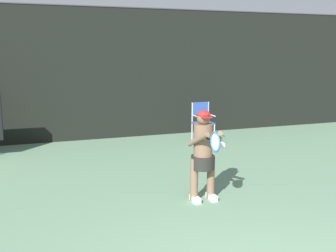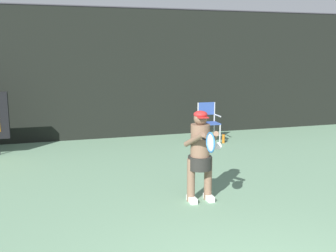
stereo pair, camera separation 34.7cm
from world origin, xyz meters
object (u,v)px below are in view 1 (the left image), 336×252
object	(u,v)px
umpire_chair	(202,120)
tennis_player	(203,152)
tennis_racket	(215,142)
water_bottle	(218,138)

from	to	relation	value
umpire_chair	tennis_player	xyz separation A→B (m)	(-1.77, -3.99, 0.21)
tennis_player	tennis_racket	size ratio (longest dim) A/B	2.50
tennis_player	tennis_racket	xyz separation A→B (m)	(-0.04, -0.48, 0.27)
umpire_chair	tennis_player	distance (m)	4.37
water_bottle	umpire_chair	bearing A→B (deg)	150.36
water_bottle	tennis_player	size ratio (longest dim) A/B	0.18
water_bottle	tennis_racket	xyz separation A→B (m)	(-2.18, -4.26, 0.98)
umpire_chair	tennis_player	bearing A→B (deg)	-113.96
tennis_player	water_bottle	bearing A→B (deg)	60.43
water_bottle	tennis_racket	bearing A→B (deg)	-117.10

